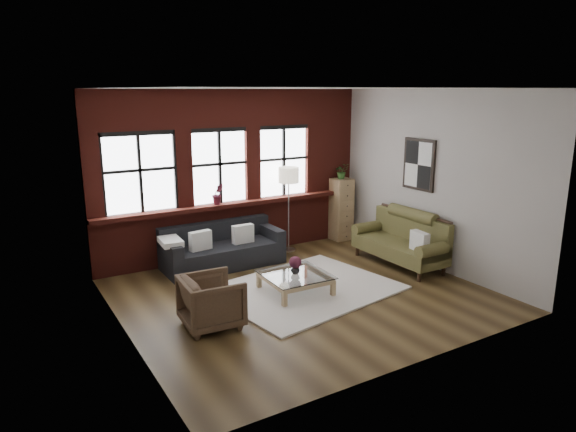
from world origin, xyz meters
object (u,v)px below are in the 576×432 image
dark_sofa (223,245)px  armchair (211,302)px  drawer_chest (341,209)px  floor_lamp (289,206)px  vase (295,269)px  vintage_settee (399,238)px  coffee_table (295,284)px

dark_sofa → armchair: size_ratio=2.77×
drawer_chest → floor_lamp: (-1.40, -0.13, 0.26)m
dark_sofa → floor_lamp: (1.53, 0.19, 0.53)m
dark_sofa → vase: dark_sofa is taller
dark_sofa → vintage_settee: vintage_settee is taller
coffee_table → floor_lamp: size_ratio=0.54×
drawer_chest → coffee_table: bearing=-139.5°
floor_lamp → dark_sofa: bearing=-173.0°
coffee_table → drawer_chest: 3.29m
coffee_table → armchair: bearing=-165.4°
coffee_table → vintage_settee: bearing=4.0°
vintage_settee → floor_lamp: bearing=125.4°
dark_sofa → vintage_settee: bearing=-30.0°
vintage_settee → vase: (-2.36, -0.16, -0.11)m
drawer_chest → vintage_settee: bearing=-93.2°
armchair → floor_lamp: (2.69, 2.40, 0.57)m
vintage_settee → armchair: size_ratio=2.43×
dark_sofa → vase: (0.46, -1.79, 0.00)m
dark_sofa → coffee_table: dark_sofa is taller
dark_sofa → vase: bearing=-75.7°
vase → vintage_settee: bearing=4.0°
floor_lamp → coffee_table: bearing=-118.4°
vintage_settee → drawer_chest: size_ratio=1.44×
armchair → drawer_chest: size_ratio=0.59×
drawer_chest → floor_lamp: floor_lamp is taller
armchair → coffee_table: armchair is taller
vintage_settee → floor_lamp: floor_lamp is taller
vintage_settee → vase: vintage_settee is taller
dark_sofa → coffee_table: (0.46, -1.79, -0.24)m
vase → floor_lamp: size_ratio=0.08×
vintage_settee → floor_lamp: size_ratio=1.04×
vintage_settee → armchair: vintage_settee is taller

